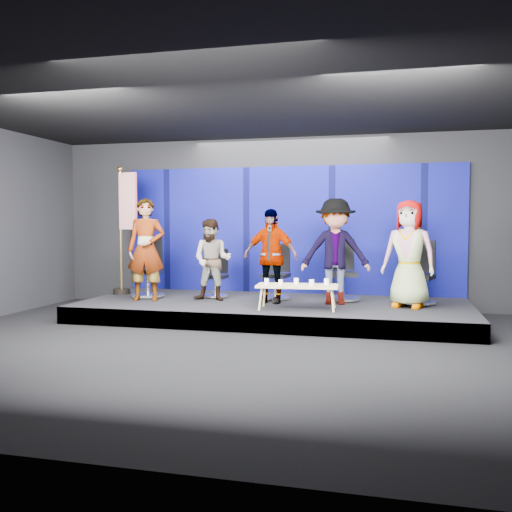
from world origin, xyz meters
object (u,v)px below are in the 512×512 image
object	(u,v)px
chair_a	(148,277)
mug_c	(296,281)
chair_e	(419,283)
panelist_e	(409,254)
chair_c	(276,281)
panelist_b	(212,260)
mug_a	(267,281)
mug_d	(312,283)
panelist_d	(335,252)
flag_stand	(125,227)
coffee_table	(297,287)
mug_e	(327,282)
chair_b	(216,281)
mug_b	(281,282)
panelist_c	(270,256)
panelist_a	(146,250)
chair_d	(342,280)

from	to	relation	value
chair_a	mug_c	bearing A→B (deg)	-26.42
chair_e	panelist_e	distance (m)	0.75
chair_a	chair_e	size ratio (longest dim) A/B	1.03
chair_c	chair_e	bearing A→B (deg)	3.84
panelist_b	mug_a	world-z (taller)	panelist_b
mug_d	panelist_d	bearing A→B (deg)	70.53
flag_stand	coffee_table	bearing A→B (deg)	-3.08
chair_a	chair_c	size ratio (longest dim) A/B	1.12
mug_e	coffee_table	bearing A→B (deg)	-165.79
chair_b	mug_b	xyz separation A→B (m)	(1.54, -1.26, 0.15)
mug_b	panelist_c	bearing A→B (deg)	114.55
mug_b	chair_b	bearing A→B (deg)	140.78
panelist_c	coffee_table	world-z (taller)	panelist_c
chair_e	mug_a	distance (m)	2.77
chair_b	mug_d	distance (m)	2.41
panelist_d	flag_stand	world-z (taller)	flag_stand
panelist_c	chair_e	size ratio (longest dim) A/B	1.50
panelist_c	mug_e	distance (m)	1.28
panelist_d	flag_stand	distance (m)	4.29
panelist_c	mug_d	xyz separation A→B (m)	(0.86, -0.74, -0.38)
chair_a	chair_c	world-z (taller)	chair_a
mug_b	mug_d	size ratio (longest dim) A/B	0.88
chair_a	chair_c	xyz separation A→B (m)	(2.49, 0.31, -0.04)
chair_a	mug_d	world-z (taller)	chair_a
mug_c	mug_d	world-z (taller)	same
flag_stand	panelist_e	bearing A→B (deg)	9.15
mug_d	chair_b	bearing A→B (deg)	148.91
chair_a	panelist_a	xyz separation A→B (m)	(0.18, -0.48, 0.56)
chair_d	coffee_table	bearing A→B (deg)	-126.41
chair_b	panelist_b	bearing A→B (deg)	-80.79
flag_stand	chair_d	bearing A→B (deg)	15.68
coffee_table	mug_c	size ratio (longest dim) A/B	14.00
chair_c	mug_b	distance (m)	1.31
mug_d	mug_e	size ratio (longest dim) A/B	0.96
chair_e	mug_a	world-z (taller)	chair_e
mug_c	panelist_d	bearing A→B (deg)	48.55
chair_c	mug_a	distance (m)	1.19
chair_c	flag_stand	size ratio (longest dim) A/B	0.41
chair_c	panelist_d	world-z (taller)	panelist_d
mug_a	mug_c	world-z (taller)	mug_c
panelist_b	mug_a	distance (m)	1.41
panelist_a	chair_d	xyz separation A→B (m)	(3.53, 0.88, -0.57)
panelist_d	mug_b	distance (m)	1.27
panelist_b	mug_e	bearing A→B (deg)	-15.03
panelist_c	panelist_d	world-z (taller)	panelist_d
panelist_a	flag_stand	world-z (taller)	flag_stand
panelist_a	mug_a	xyz separation A→B (m)	(2.39, -0.40, -0.49)
chair_d	coffee_table	size ratio (longest dim) A/B	0.83
panelist_d	coffee_table	size ratio (longest dim) A/B	1.35
coffee_table	chair_b	bearing A→B (deg)	147.14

